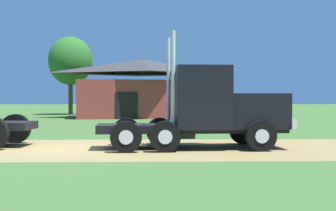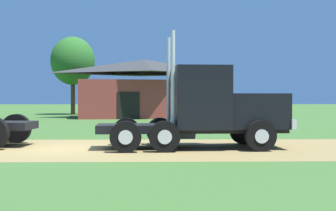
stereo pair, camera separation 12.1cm
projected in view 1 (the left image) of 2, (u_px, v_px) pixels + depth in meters
The scene contains 5 objects.
ground_plane at pixel (65, 149), 16.20m from camera, with size 200.00×200.00×0.00m, color #3F672B.
dirt_track at pixel (65, 149), 16.20m from camera, with size 120.00×6.80×0.01m, color olive.
truck_foreground_white at pixel (211, 109), 16.47m from camera, with size 6.74×3.00×3.96m.
shed_building at pixel (142, 89), 41.61m from camera, with size 12.94×9.13×5.11m.
tree_mid at pixel (70, 61), 47.68m from camera, with size 4.46×4.46×7.91m.
Camera 1 is at (3.07, -16.26, 1.79)m, focal length 50.30 mm.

